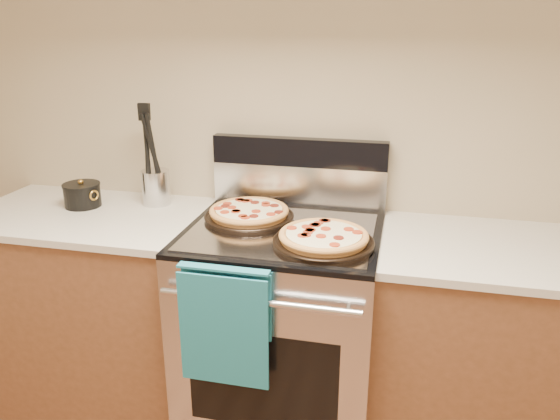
% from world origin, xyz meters
% --- Properties ---
extents(wall_back, '(4.00, 0.00, 4.00)m').
position_xyz_m(wall_back, '(0.00, 2.00, 1.35)').
color(wall_back, tan).
rests_on(wall_back, ground).
extents(range_body, '(0.76, 0.68, 0.90)m').
position_xyz_m(range_body, '(0.00, 1.65, 0.45)').
color(range_body, '#B7B7BC').
rests_on(range_body, ground).
extents(oven_window, '(0.56, 0.01, 0.40)m').
position_xyz_m(oven_window, '(0.00, 1.31, 0.45)').
color(oven_window, black).
rests_on(oven_window, range_body).
extents(cooktop, '(0.76, 0.68, 0.02)m').
position_xyz_m(cooktop, '(0.00, 1.65, 0.91)').
color(cooktop, black).
rests_on(cooktop, range_body).
extents(backsplash_lower, '(0.76, 0.06, 0.18)m').
position_xyz_m(backsplash_lower, '(0.00, 1.96, 1.01)').
color(backsplash_lower, silver).
rests_on(backsplash_lower, cooktop).
extents(backsplash_upper, '(0.76, 0.06, 0.12)m').
position_xyz_m(backsplash_upper, '(0.00, 1.96, 1.16)').
color(backsplash_upper, black).
rests_on(backsplash_upper, backsplash_lower).
extents(oven_handle, '(0.70, 0.03, 0.03)m').
position_xyz_m(oven_handle, '(0.00, 1.27, 0.80)').
color(oven_handle, silver).
rests_on(oven_handle, range_body).
extents(dish_towel, '(0.32, 0.05, 0.42)m').
position_xyz_m(dish_towel, '(-0.12, 1.27, 0.70)').
color(dish_towel, '#197D81').
rests_on(dish_towel, oven_handle).
extents(foil_sheet, '(0.70, 0.55, 0.01)m').
position_xyz_m(foil_sheet, '(0.00, 1.62, 0.92)').
color(foil_sheet, gray).
rests_on(foil_sheet, cooktop).
extents(cabinet_left, '(1.00, 0.62, 0.88)m').
position_xyz_m(cabinet_left, '(-0.88, 1.68, 0.44)').
color(cabinet_left, brown).
rests_on(cabinet_left, ground).
extents(countertop_left, '(1.02, 0.64, 0.03)m').
position_xyz_m(countertop_left, '(-0.88, 1.68, 0.90)').
color(countertop_left, beige).
rests_on(countertop_left, cabinet_left).
extents(cabinet_right, '(1.00, 0.62, 0.88)m').
position_xyz_m(cabinet_right, '(0.88, 1.68, 0.44)').
color(cabinet_right, brown).
rests_on(cabinet_right, ground).
extents(countertop_right, '(1.02, 0.64, 0.03)m').
position_xyz_m(countertop_right, '(0.88, 1.68, 0.90)').
color(countertop_right, beige).
rests_on(countertop_right, cabinet_right).
extents(pepperoni_pizza_back, '(0.43, 0.43, 0.05)m').
position_xyz_m(pepperoni_pizza_back, '(-0.16, 1.72, 0.95)').
color(pepperoni_pizza_back, '#B37636').
rests_on(pepperoni_pizza_back, foil_sheet).
extents(pepperoni_pizza_front, '(0.40, 0.40, 0.05)m').
position_xyz_m(pepperoni_pizza_front, '(0.18, 1.52, 0.95)').
color(pepperoni_pizza_front, '#B37636').
rests_on(pepperoni_pizza_front, foil_sheet).
extents(utensil_crock, '(0.16, 0.16, 0.16)m').
position_xyz_m(utensil_crock, '(-0.63, 1.86, 0.99)').
color(utensil_crock, silver).
rests_on(utensil_crock, countertop_left).
extents(saucepan, '(0.20, 0.20, 0.10)m').
position_xyz_m(saucepan, '(-0.94, 1.75, 0.96)').
color(saucepan, black).
rests_on(saucepan, countertop_left).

